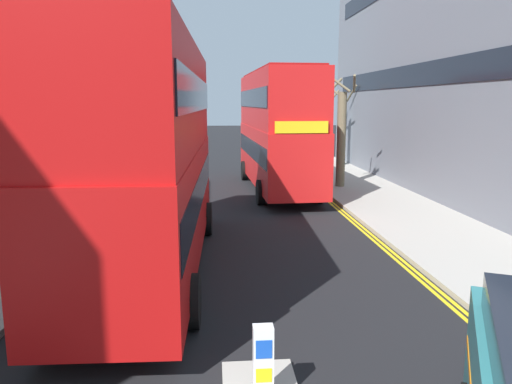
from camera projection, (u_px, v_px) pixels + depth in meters
sidewalk_right at (399, 211)px, 19.13m from camera, size 4.00×80.00×0.14m
sidewalk_left at (53, 217)px, 18.03m from camera, size 4.00×80.00×0.14m
kerb_line_outer at (362, 226)px, 17.01m from camera, size 0.10×56.00×0.01m
kerb_line_inner at (357, 226)px, 16.99m from camera, size 0.10×56.00×0.01m
keep_left_bollard at (263, 367)px, 6.80m from camera, size 0.36×0.28×1.11m
double_decker_bus_away at (148, 151)px, 12.07m from camera, size 3.04×10.87×5.64m
double_decker_bus_oncoming at (277, 127)px, 23.55m from camera, size 3.09×10.89×5.64m
pedestrian_far at (328, 166)px, 25.34m from camera, size 0.34×0.22×1.62m
street_tree_near at (340, 130)px, 31.99m from camera, size 2.03×2.00×5.28m
street_tree_mid at (341, 137)px, 23.97m from camera, size 1.42×1.40×5.34m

